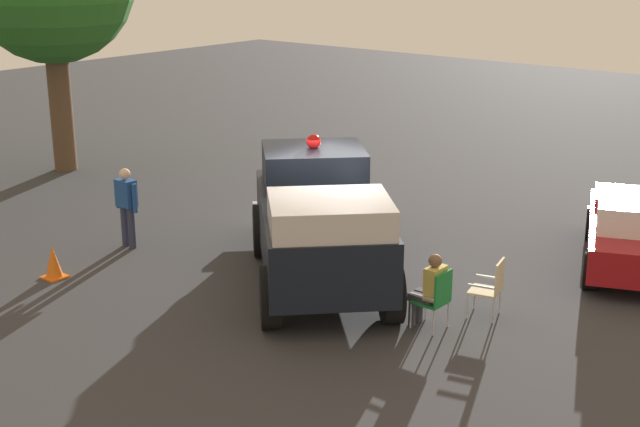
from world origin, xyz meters
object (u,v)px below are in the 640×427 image
lawn_chair_near_truck (437,296)px  traffic_cone (53,262)px  lawn_chair_by_car (492,284)px  classic_hot_rod (638,229)px  spectator_seated (430,288)px  spectator_standing (127,202)px  vintage_fire_truck (319,219)px

lawn_chair_near_truck → traffic_cone: bearing=20.7°
lawn_chair_near_truck → lawn_chair_by_car: bearing=-114.3°
classic_hot_rod → traffic_cone: size_ratio=7.46×
spectator_seated → traffic_cone: size_ratio=2.03×
lawn_chair_near_truck → spectator_standing: bearing=4.4°
classic_hot_rod → lawn_chair_near_truck: size_ratio=4.64×
spectator_standing → traffic_cone: 2.15m
vintage_fire_truck → lawn_chair_near_truck: bearing=170.5°
lawn_chair_by_car → traffic_cone: 8.08m
lawn_chair_near_truck → spectator_standing: 7.13m
classic_hot_rod → lawn_chair_by_car: 4.10m
vintage_fire_truck → spectator_standing: bearing=13.5°
lawn_chair_near_truck → spectator_seated: (0.13, -0.00, 0.11)m
vintage_fire_truck → classic_hot_rod: bearing=-133.5°
lawn_chair_near_truck → vintage_fire_truck: bearing=-9.5°
spectator_standing → lawn_chair_near_truck: bearing=-175.6°
lawn_chair_by_car → spectator_standing: size_ratio=0.61×
classic_hot_rod → spectator_seated: bearing=72.7°
vintage_fire_truck → lawn_chair_by_car: vintage_fire_truck is taller
lawn_chair_near_truck → lawn_chair_by_car: (-0.45, -1.00, 0.00)m
vintage_fire_truck → spectator_standing: size_ratio=3.43×
lawn_chair_near_truck → spectator_seated: spectator_seated is taller
classic_hot_rod → spectator_seated: classic_hot_rod is taller
lawn_chair_by_car → spectator_seated: spectator_seated is taller
vintage_fire_truck → lawn_chair_by_car: size_ratio=5.64×
classic_hot_rod → spectator_seated: 5.22m
vintage_fire_truck → spectator_standing: 4.37m
vintage_fire_truck → lawn_chair_near_truck: (-2.86, 0.48, -0.61)m
spectator_standing → vintage_fire_truck: bearing=-166.5°
classic_hot_rod → spectator_standing: 10.16m
vintage_fire_truck → traffic_cone: size_ratio=9.06×
traffic_cone → lawn_chair_by_car: bearing=-153.7°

